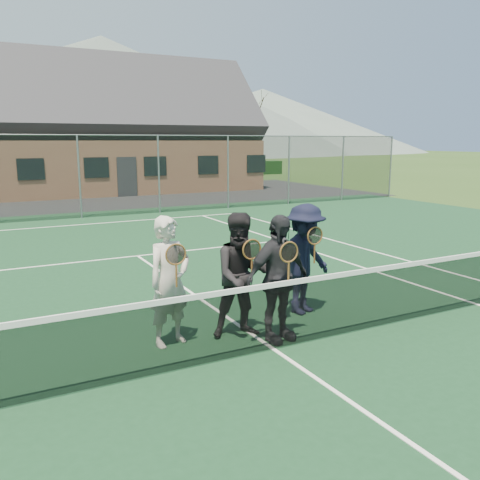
{
  "coord_description": "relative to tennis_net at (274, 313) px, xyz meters",
  "views": [
    {
      "loc": [
        -3.4,
        -5.51,
        2.8
      ],
      "look_at": [
        0.27,
        1.5,
        1.25
      ],
      "focal_mm": 38.0,
      "sensor_mm": 36.0,
      "label": 1
    }
  ],
  "objects": [
    {
      "name": "ground",
      "position": [
        0.0,
        20.0,
        -0.54
      ],
      "size": [
        220.0,
        220.0,
        0.0
      ],
      "primitive_type": "plane",
      "color": "#294418",
      "rests_on": "ground"
    },
    {
      "name": "court_surface",
      "position": [
        0.0,
        0.0,
        -0.53
      ],
      "size": [
        30.0,
        30.0,
        0.02
      ],
      "primitive_type": "cube",
      "color": "#14381E",
      "rests_on": "ground"
    },
    {
      "name": "hedge_row",
      "position": [
        0.0,
        32.0,
        0.01
      ],
      "size": [
        40.0,
        1.2,
        1.1
      ],
      "primitive_type": "cube",
      "color": "black",
      "rests_on": "ground"
    },
    {
      "name": "hill_centre",
      "position": [
        20.0,
        95.0,
        10.46
      ],
      "size": [
        120.0,
        120.0,
        22.0
      ],
      "primitive_type": "cone",
      "color": "#506059",
      "rests_on": "ground"
    },
    {
      "name": "hill_east",
      "position": [
        55.0,
        95.0,
        6.46
      ],
      "size": [
        90.0,
        90.0,
        14.0
      ],
      "primitive_type": "cone",
      "color": "slate",
      "rests_on": "ground"
    },
    {
      "name": "court_markings",
      "position": [
        0.0,
        0.0,
        -0.51
      ],
      "size": [
        11.03,
        23.83,
        0.01
      ],
      "color": "white",
      "rests_on": "court_surface"
    },
    {
      "name": "tennis_net",
      "position": [
        0.0,
        0.0,
        0.0
      ],
      "size": [
        11.68,
        0.08,
        1.1
      ],
      "color": "slate",
      "rests_on": "ground"
    },
    {
      "name": "perimeter_fence",
      "position": [
        0.0,
        13.5,
        0.99
      ],
      "size": [
        30.07,
        0.07,
        3.02
      ],
      "color": "slate",
      "rests_on": "ground"
    },
    {
      "name": "clubhouse",
      "position": [
        4.0,
        24.0,
        3.45
      ],
      "size": [
        15.6,
        8.2,
        7.7
      ],
      "color": "#9E6B4C",
      "rests_on": "ground"
    },
    {
      "name": "tree_c",
      "position": [
        2.0,
        33.0,
        5.25
      ],
      "size": [
        3.2,
        3.2,
        7.77
      ],
      "color": "#352413",
      "rests_on": "ground"
    },
    {
      "name": "tree_d",
      "position": [
        12.0,
        33.0,
        5.25
      ],
      "size": [
        3.2,
        3.2,
        7.77
      ],
      "color": "#3B2815",
      "rests_on": "ground"
    },
    {
      "name": "tree_e",
      "position": [
        18.0,
        33.0,
        5.25
      ],
      "size": [
        3.2,
        3.2,
        7.77
      ],
      "color": "#392314",
      "rests_on": "ground"
    },
    {
      "name": "player_a",
      "position": [
        -1.16,
        0.84,
        0.38
      ],
      "size": [
        0.75,
        0.6,
        1.8
      ],
      "color": "beige",
      "rests_on": "court_surface"
    },
    {
      "name": "player_b",
      "position": [
        -0.13,
        0.66,
        0.38
      ],
      "size": [
        1.0,
        0.85,
        1.8
      ],
      "color": "black",
      "rests_on": "court_surface"
    },
    {
      "name": "player_c",
      "position": [
        0.22,
        0.28,
        0.38
      ],
      "size": [
        1.11,
        0.6,
        1.8
      ],
      "color": "#232328",
      "rests_on": "court_surface"
    },
    {
      "name": "player_d",
      "position": [
        1.23,
        1.08,
        0.38
      ],
      "size": [
        1.32,
        1.01,
        1.8
      ],
      "color": "black",
      "rests_on": "court_surface"
    }
  ]
}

